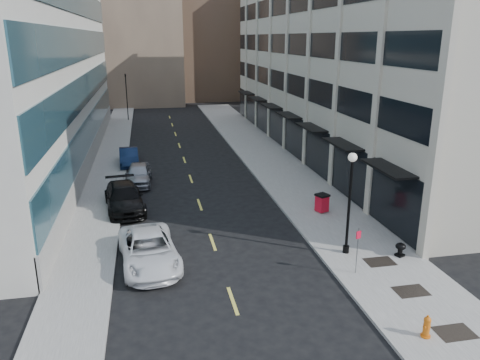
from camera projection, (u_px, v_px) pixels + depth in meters
name	position (u px, v px, depth m)	size (l,w,h in m)	color
ground	(242.00, 329.00, 17.73)	(160.00, 160.00, 0.00)	black
sidewalk_right	(283.00, 173.00, 37.87)	(5.00, 80.00, 0.15)	gray
sidewalk_left	(105.00, 183.00, 35.24)	(3.00, 80.00, 0.15)	gray
building_right	(362.00, 55.00, 43.59)	(15.30, 46.50, 18.25)	#B7AE9B
skyline_tan_near	(135.00, 15.00, 76.64)	(14.00, 18.00, 28.00)	#8D755C
skyline_tan_far	(81.00, 35.00, 85.01)	(12.00, 14.00, 22.00)	#8D755C
skyline_stone	(268.00, 41.00, 80.07)	(10.00, 14.00, 20.00)	#B7AE9B
grate_near	(455.00, 332.00, 17.24)	(1.40, 1.00, 0.01)	black
grate_mid	(411.00, 291.00, 20.05)	(1.40, 1.00, 0.01)	black
grate_far	(380.00, 262.00, 22.68)	(1.40, 1.00, 0.01)	black
road_centerline	(195.00, 191.00, 33.67)	(0.15, 68.20, 0.01)	#D8CC4C
traffic_signal	(125.00, 77.00, 60.03)	(0.66, 0.66, 6.98)	black
car_white_van	(149.00, 250.00, 22.49)	(2.61, 5.65, 1.57)	white
car_black_pickup	(124.00, 198.00, 29.72)	(2.26, 5.57, 1.62)	black
car_silver_sedan	(139.00, 174.00, 34.98)	(1.85, 4.60, 1.57)	#9A9DA3
car_blue_sedan	(129.00, 157.00, 40.16)	(1.55, 4.45, 1.47)	#112142
fire_hydrant	(427.00, 326.00, 16.89)	(0.36, 0.36, 0.88)	orange
trash_bin	(322.00, 202.00, 29.01)	(0.92, 0.92, 1.16)	red
lamppost	(350.00, 194.00, 22.76)	(0.44, 0.44, 5.31)	black
sign_post	(358.00, 244.00, 21.19)	(0.26, 0.11, 2.24)	slate
urn_planter	(400.00, 248.00, 23.16)	(0.50, 0.50, 0.70)	black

